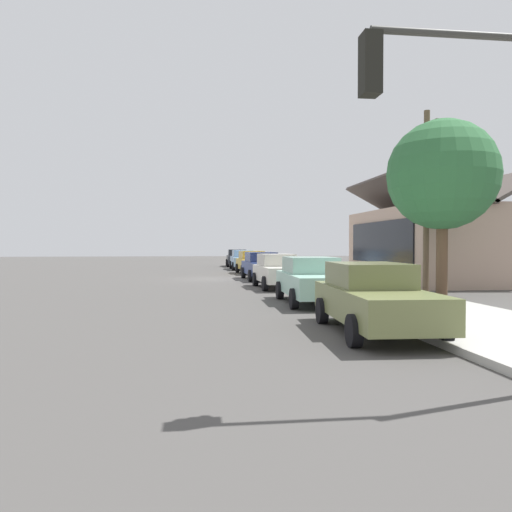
{
  "coord_description": "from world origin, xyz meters",
  "views": [
    {
      "loc": [
        29.37,
        -1.28,
        2.02
      ],
      "look_at": [
        2.68,
        2.12,
        1.42
      ],
      "focal_mm": 34.82,
      "sensor_mm": 36.0,
      "label": 1
    }
  ],
  "objects_px": {
    "car_mustard": "(252,262)",
    "car_skyblue": "(243,260)",
    "traffic_light_main": "(481,135)",
    "car_charcoal": "(237,258)",
    "fire_hydrant_red": "(316,279)",
    "car_seafoam": "(312,280)",
    "utility_pole_wooden": "(426,198)",
    "car_ivory": "(278,271)",
    "shade_tree": "(442,175)",
    "car_navy": "(262,266)",
    "car_olive": "(373,297)"
  },
  "relations": [
    {
      "from": "car_charcoal",
      "to": "car_mustard",
      "type": "height_order",
      "value": "same"
    },
    {
      "from": "utility_pole_wooden",
      "to": "car_olive",
      "type": "bearing_deg",
      "value": -32.81
    },
    {
      "from": "car_olive",
      "to": "shade_tree",
      "type": "height_order",
      "value": "shade_tree"
    },
    {
      "from": "car_navy",
      "to": "car_olive",
      "type": "xyz_separation_m",
      "value": [
        17.63,
        0.13,
        -0.0
      ]
    },
    {
      "from": "car_seafoam",
      "to": "shade_tree",
      "type": "distance_m",
      "value": 6.9
    },
    {
      "from": "utility_pole_wooden",
      "to": "car_ivory",
      "type": "bearing_deg",
      "value": -122.91
    },
    {
      "from": "shade_tree",
      "to": "fire_hydrant_red",
      "type": "bearing_deg",
      "value": -130.8
    },
    {
      "from": "car_mustard",
      "to": "car_seafoam",
      "type": "bearing_deg",
      "value": -2.51
    },
    {
      "from": "utility_pole_wooden",
      "to": "car_seafoam",
      "type": "bearing_deg",
      "value": -65.11
    },
    {
      "from": "car_mustard",
      "to": "car_charcoal",
      "type": "bearing_deg",
      "value": 177.55
    },
    {
      "from": "car_skyblue",
      "to": "car_olive",
      "type": "xyz_separation_m",
      "value": [
        29.71,
        0.03,
        -0.0
      ]
    },
    {
      "from": "car_skyblue",
      "to": "traffic_light_main",
      "type": "distance_m",
      "value": 34.53
    },
    {
      "from": "car_skyblue",
      "to": "car_mustard",
      "type": "relative_size",
      "value": 1.1
    },
    {
      "from": "car_olive",
      "to": "fire_hydrant_red",
      "type": "distance_m",
      "value": 10.91
    },
    {
      "from": "car_navy",
      "to": "utility_pole_wooden",
      "type": "xyz_separation_m",
      "value": [
        9.31,
        5.49,
        3.11
      ]
    },
    {
      "from": "car_skyblue",
      "to": "shade_tree",
      "type": "bearing_deg",
      "value": 14.55
    },
    {
      "from": "car_navy",
      "to": "utility_pole_wooden",
      "type": "distance_m",
      "value": 11.25
    },
    {
      "from": "fire_hydrant_red",
      "to": "car_charcoal",
      "type": "bearing_deg",
      "value": -176.94
    },
    {
      "from": "car_navy",
      "to": "car_ivory",
      "type": "relative_size",
      "value": 1.09
    },
    {
      "from": "car_navy",
      "to": "fire_hydrant_red",
      "type": "xyz_separation_m",
      "value": [
        6.81,
        1.49,
        -0.32
      ]
    },
    {
      "from": "car_navy",
      "to": "fire_hydrant_red",
      "type": "distance_m",
      "value": 6.98
    },
    {
      "from": "shade_tree",
      "to": "fire_hydrant_red",
      "type": "distance_m",
      "value": 6.9
    },
    {
      "from": "car_navy",
      "to": "car_seafoam",
      "type": "height_order",
      "value": "same"
    },
    {
      "from": "traffic_light_main",
      "to": "utility_pole_wooden",
      "type": "relative_size",
      "value": 0.69
    },
    {
      "from": "car_mustard",
      "to": "traffic_light_main",
      "type": "xyz_separation_m",
      "value": [
        28.36,
        -0.32,
        2.68
      ]
    },
    {
      "from": "car_mustard",
      "to": "car_skyblue",
      "type": "bearing_deg",
      "value": 178.12
    },
    {
      "from": "car_seafoam",
      "to": "utility_pole_wooden",
      "type": "distance_m",
      "value": 6.7
    },
    {
      "from": "traffic_light_main",
      "to": "car_ivory",
      "type": "bearing_deg",
      "value": 179.64
    },
    {
      "from": "car_charcoal",
      "to": "car_seafoam",
      "type": "height_order",
      "value": "same"
    },
    {
      "from": "car_navy",
      "to": "shade_tree",
      "type": "height_order",
      "value": "shade_tree"
    },
    {
      "from": "car_skyblue",
      "to": "car_ivory",
      "type": "xyz_separation_m",
      "value": [
        17.79,
        -0.16,
        -0.0
      ]
    },
    {
      "from": "car_ivory",
      "to": "utility_pole_wooden",
      "type": "height_order",
      "value": "utility_pole_wooden"
    },
    {
      "from": "car_ivory",
      "to": "traffic_light_main",
      "type": "distance_m",
      "value": 16.85
    },
    {
      "from": "traffic_light_main",
      "to": "fire_hydrant_red",
      "type": "bearing_deg",
      "value": 173.91
    },
    {
      "from": "car_mustard",
      "to": "fire_hydrant_red",
      "type": "bearing_deg",
      "value": 3.6
    },
    {
      "from": "car_ivory",
      "to": "shade_tree",
      "type": "height_order",
      "value": "shade_tree"
    },
    {
      "from": "car_olive",
      "to": "fire_hydrant_red",
      "type": "relative_size",
      "value": 6.9
    },
    {
      "from": "shade_tree",
      "to": "utility_pole_wooden",
      "type": "bearing_deg",
      "value": -173.0
    },
    {
      "from": "shade_tree",
      "to": "fire_hydrant_red",
      "type": "xyz_separation_m",
      "value": [
        -3.56,
        -4.13,
        -4.22
      ]
    },
    {
      "from": "car_mustard",
      "to": "traffic_light_main",
      "type": "height_order",
      "value": "traffic_light_main"
    },
    {
      "from": "car_skyblue",
      "to": "car_charcoal",
      "type": "bearing_deg",
      "value": -179.95
    },
    {
      "from": "car_skyblue",
      "to": "car_mustard",
      "type": "bearing_deg",
      "value": 1.22
    },
    {
      "from": "car_seafoam",
      "to": "utility_pole_wooden",
      "type": "xyz_separation_m",
      "value": [
        -2.5,
        5.38,
        3.11
      ]
    },
    {
      "from": "utility_pole_wooden",
      "to": "traffic_light_main",
      "type": "bearing_deg",
      "value": -23.45
    },
    {
      "from": "car_ivory",
      "to": "car_mustard",
      "type": "bearing_deg",
      "value": 177.41
    },
    {
      "from": "car_ivory",
      "to": "car_seafoam",
      "type": "relative_size",
      "value": 0.96
    },
    {
      "from": "fire_hydrant_red",
      "to": "car_skyblue",
      "type": "bearing_deg",
      "value": -175.77
    },
    {
      "from": "shade_tree",
      "to": "utility_pole_wooden",
      "type": "relative_size",
      "value": 0.92
    },
    {
      "from": "car_skyblue",
      "to": "fire_hydrant_red",
      "type": "relative_size",
      "value": 6.92
    },
    {
      "from": "car_olive",
      "to": "utility_pole_wooden",
      "type": "xyz_separation_m",
      "value": [
        -8.32,
        5.36,
        3.11
      ]
    }
  ]
}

